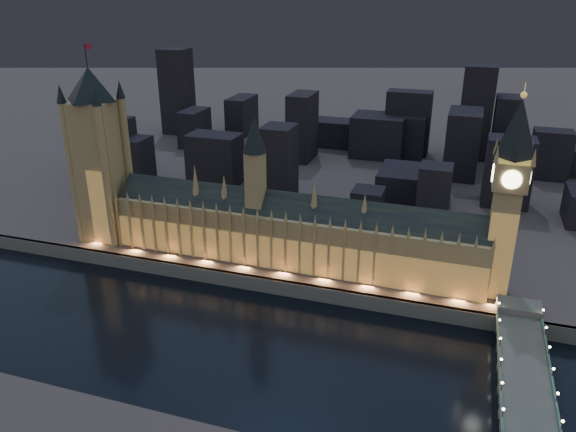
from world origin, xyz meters
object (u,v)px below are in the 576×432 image
(palace_of_westminster, at_px, (290,231))
(victoria_tower, at_px, (98,147))
(westminster_bridge, at_px, (523,384))
(elizabeth_tower, at_px, (510,184))

(palace_of_westminster, relative_size, victoria_tower, 1.83)
(victoria_tower, bearing_deg, westminster_bridge, -15.93)
(palace_of_westminster, distance_m, victoria_tower, 119.52)
(palace_of_westminster, relative_size, westminster_bridge, 1.79)
(victoria_tower, distance_m, westminster_bridge, 244.83)
(elizabeth_tower, height_order, westminster_bridge, elizabeth_tower)
(palace_of_westminster, height_order, westminster_bridge, palace_of_westminster)
(westminster_bridge, bearing_deg, palace_of_westminster, 150.49)
(palace_of_westminster, height_order, victoria_tower, victoria_tower)
(palace_of_westminster, height_order, elizabeth_tower, elizabeth_tower)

